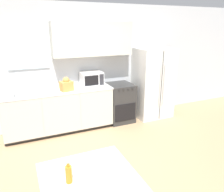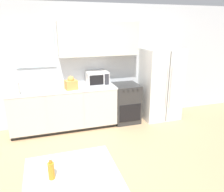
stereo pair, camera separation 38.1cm
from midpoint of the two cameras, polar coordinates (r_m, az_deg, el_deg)
The scene contains 12 objects.
ground_plane at distance 3.75m, azimuth -1.15°, elevation -18.39°, with size 12.00×12.00×0.00m, color tan.
wall_back at distance 4.99m, azimuth -6.71°, elevation 8.98°, with size 12.00×0.38×2.70m.
kitchen_counter at distance 4.89m, azimuth -10.13°, elevation -3.35°, with size 2.28×0.65×0.94m.
oven_range at distance 5.24m, azimuth 5.59°, elevation -1.85°, with size 0.59×0.65×0.92m.
refrigerator at distance 5.50m, azimuth 14.52°, elevation 2.96°, with size 0.89×0.74×1.71m.
kitchen_sink at distance 4.72m, azimuth -16.43°, elevation 1.53°, with size 0.56×0.41×0.21m.
microwave at distance 4.95m, azimuth -1.67°, elevation 4.65°, with size 0.48×0.36×0.30m.
coffee_mug at distance 4.55m, azimuth -10.99°, elevation 1.79°, with size 0.13×0.09×0.10m.
grocery_bag_0 at distance 4.63m, azimuth -8.35°, elevation 3.16°, with size 0.28×0.25×0.29m.
grocery_bag_1 at distance 4.56m, azimuth -22.25°, elevation 2.09°, with size 0.22×0.19×0.33m.
dining_table at distance 2.50m, azimuth -5.61°, elevation -21.80°, with size 0.98×0.92×0.73m.
drink_bottle at distance 2.36m, azimuth -10.96°, elevation -18.61°, with size 0.07×0.07×0.25m.
Camera 2 is at (-0.66, -2.97, 2.22)m, focal length 35.00 mm.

